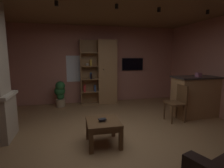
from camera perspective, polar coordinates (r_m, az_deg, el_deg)
name	(u,v)px	position (r m, az deg, el deg)	size (l,w,h in m)	color
floor	(117,140)	(3.67, 1.49, -17.56)	(5.97, 6.08, 0.02)	olive
wall_back	(95,65)	(6.31, -5.56, 6.16)	(6.09, 0.06, 2.64)	#AD7060
window_pane_back	(78,69)	(6.23, -10.80, 4.85)	(0.79, 0.01, 0.89)	white
bookshelf_cabinet	(104,72)	(6.11, -2.43, 3.72)	(1.22, 0.41, 2.16)	#997047
kitchen_bar_counter	(198,96)	(5.40, 25.95, -3.51)	(1.40, 0.65, 1.09)	#997047
tissue_box	(198,75)	(5.17, 25.98, 2.68)	(0.12, 0.12, 0.11)	#995972
coffee_table	(103,125)	(3.37, -2.83, -13.14)	(0.60, 0.64, 0.45)	brown
table_book_0	(102,120)	(3.35, -3.34, -11.35)	(0.10, 0.08, 0.03)	beige
table_book_1	(102,119)	(3.28, -3.15, -11.27)	(0.14, 0.09, 0.03)	black
dining_chair	(178,100)	(4.77, 20.42, -4.95)	(0.43, 0.43, 0.92)	brown
potted_floor_plant	(60,93)	(5.95, -16.29, -2.73)	(0.34, 0.37, 0.84)	#9E896B
wall_mounted_tv	(133,64)	(6.58, 6.60, 6.31)	(0.79, 0.06, 0.45)	black
track_light_spot_1	(56,3)	(3.69, -17.39, 23.42)	(0.07, 0.07, 0.09)	black
track_light_spot_2	(117,6)	(3.74, 1.51, 23.60)	(0.07, 0.07, 0.09)	black
track_light_spot_3	(159,10)	(4.09, 14.83, 22.04)	(0.07, 0.07, 0.09)	black
track_light_spot_4	(208,12)	(4.66, 28.33, 19.64)	(0.07, 0.07, 0.09)	black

